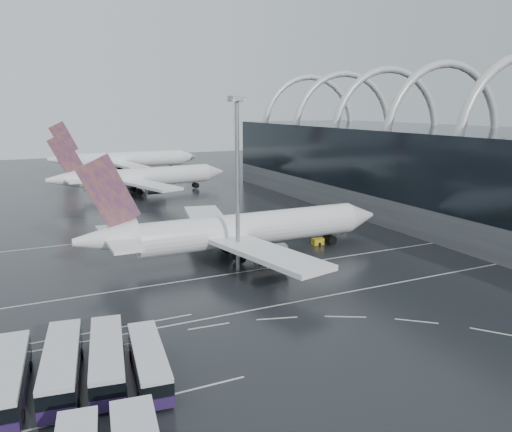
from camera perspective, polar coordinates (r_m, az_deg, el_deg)
name	(u,v)px	position (r m, az deg, el deg)	size (l,w,h in m)	color
ground	(264,301)	(66.48, 0.93, -9.71)	(420.00, 420.00, 0.00)	black
terminal	(482,174)	(117.13, 24.42, 4.38)	(42.00, 160.00, 34.90)	slate
lane_marking_near	(271,307)	(64.83, 1.72, -10.31)	(120.00, 0.25, 0.01)	silver
lane_marking_mid	(229,274)	(76.74, -3.05, -6.63)	(120.00, 0.25, 0.01)	silver
lane_marking_far	(177,233)	(102.16, -9.02, -1.90)	(120.00, 0.25, 0.01)	silver
bus_bay_line_south	(90,415)	(46.67, -18.46, -20.76)	(28.00, 0.25, 0.01)	silver
bus_bay_line_north	(71,336)	(60.74, -20.39, -12.76)	(28.00, 0.25, 0.01)	silver
airliner_main	(238,231)	(83.55, -2.11, -1.73)	(54.15, 47.69, 18.41)	white
airliner_gate_b	(139,178)	(149.32, -13.23, 4.25)	(52.76, 47.22, 18.31)	white
airliner_gate_c	(123,160)	(197.16, -14.92, 6.19)	(55.43, 51.26, 19.79)	white
bus_row_near_a	(7,379)	(50.70, -26.57, -16.32)	(4.17, 13.47, 3.26)	#291645
bus_row_near_b	(62,365)	(50.98, -21.33, -15.60)	(4.95, 13.85, 3.34)	#291645
bus_row_near_c	(107,358)	(50.93, -16.65, -15.32)	(4.95, 13.60, 3.27)	#291645
bus_row_near_d	(149,361)	(49.80, -12.15, -15.91)	(4.07, 12.46, 3.01)	#291645
floodlight_mast	(237,163)	(74.96, -2.17, 6.03)	(2.03, 2.03, 26.54)	gray
gse_cart_belly_a	(318,241)	(93.03, 7.09, -2.90)	(2.14, 1.27, 1.17)	gold
gse_cart_belly_b	(304,231)	(100.11, 5.54, -1.77)	(2.06, 1.22, 1.12)	slate
gse_cart_belly_c	(259,249)	(87.58, 0.33, -3.81)	(1.97, 1.16, 1.07)	gold
gse_cart_belly_d	(340,229)	(103.08, 9.60, -1.43)	(2.36, 1.39, 1.29)	slate
gse_cart_belly_e	(250,230)	(100.77, -0.72, -1.56)	(2.44, 1.44, 1.33)	gold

